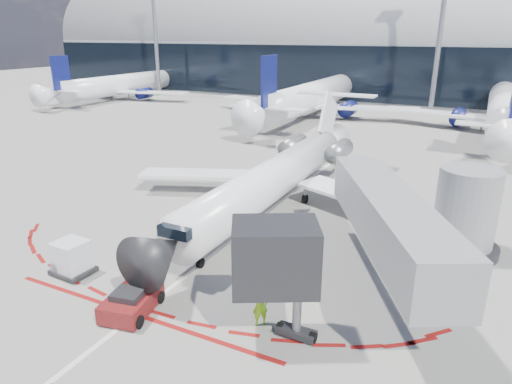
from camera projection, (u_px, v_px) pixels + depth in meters
The scene contains 15 objects.
ground at pixel (256, 222), 29.39m from camera, with size 260.00×260.00×0.00m, color slate.
apron_centerline at pixel (269, 211), 31.07m from camera, with size 0.25×40.00×0.01m, color silver.
apron_stop_bar at pixel (136, 314), 19.67m from camera, with size 14.00×0.25×0.01m, color maroon.
terminal_building at pixel (418, 50), 81.43m from camera, with size 150.00×24.15×24.00m.
jet_bridge at pixel (411, 221), 21.72m from camera, with size 10.03×15.20×4.90m.
light_mast_west at pixel (155, 27), 84.78m from camera, with size 0.70×0.70×25.00m, color gray.
light_mast_centre at pixel (441, 25), 63.68m from camera, with size 0.70×0.70×25.00m, color gray.
regional_jet at pixel (280, 174), 31.35m from camera, with size 22.41×27.63×6.92m.
pushback_tug at pixel (132, 302), 19.71m from camera, with size 2.34×4.54×1.16m.
ramp_worker at pixel (260, 305), 18.75m from camera, with size 0.67×0.44×1.83m, color #89D516.
uld_container at pixel (72, 258), 22.75m from camera, with size 1.97×1.70×1.77m.
safety_cone_left at pixel (159, 223), 28.38m from camera, with size 0.41×0.41×0.56m, color #FD3C05.
bg_airliner_0 at pixel (121, 70), 82.59m from camera, with size 31.58×33.44×10.22m, color white, non-canonical shape.
bg_airliner_1 at pixel (314, 76), 64.88m from camera, with size 35.35×37.43×11.44m, color white, non-canonical shape.
bg_airliner_2 at pixel (509, 85), 54.51m from camera, with size 34.65×36.68×11.21m, color white, non-canonical shape.
Camera 1 is at (12.15, -24.24, 11.50)m, focal length 32.00 mm.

